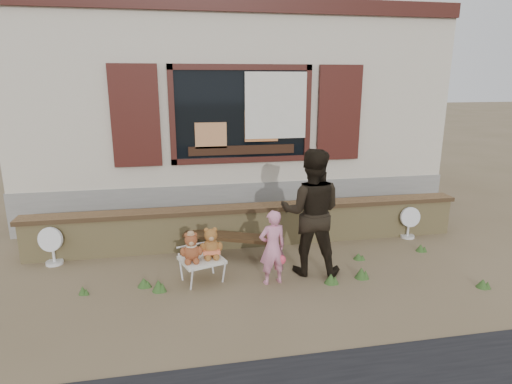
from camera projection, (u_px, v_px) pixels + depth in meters
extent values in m
plane|color=brown|center=(264.00, 270.00, 6.15)|extent=(80.00, 80.00, 0.00)
cube|color=#B8AB95|center=(224.00, 90.00, 9.80)|extent=(8.00, 5.00, 3.20)
cube|color=gray|center=(226.00, 175.00, 10.32)|extent=(8.04, 5.04, 0.80)
cube|color=black|center=(241.00, 115.00, 7.49)|extent=(2.30, 0.04, 1.50)
cube|color=#3C1611|center=(241.00, 67.00, 7.27)|extent=(2.50, 0.08, 0.10)
cube|color=#3C1611|center=(242.00, 160.00, 7.68)|extent=(2.50, 0.08, 0.10)
cube|color=#3C1611|center=(172.00, 116.00, 7.26)|extent=(0.10, 0.08, 1.70)
cube|color=#3C1611|center=(308.00, 114.00, 7.69)|extent=(0.10, 0.08, 1.70)
cube|color=#3C1410|center=(135.00, 116.00, 7.14)|extent=(0.80, 0.07, 1.70)
cube|color=#3C1410|center=(339.00, 113.00, 7.79)|extent=(0.80, 0.07, 1.70)
cube|color=silver|center=(276.00, 106.00, 7.49)|extent=(1.10, 0.02, 1.15)
cube|color=#3C1611|center=(240.00, 4.00, 7.04)|extent=(8.00, 0.12, 0.25)
cube|color=black|center=(242.00, 150.00, 7.62)|extent=(1.90, 0.06, 0.16)
cube|color=tan|center=(211.00, 135.00, 7.45)|extent=(0.55, 0.06, 0.45)
cube|color=#E08447|center=(261.00, 126.00, 7.58)|extent=(0.60, 0.06, 0.55)
cube|color=tan|center=(251.00, 227.00, 7.02)|extent=(7.00, 0.30, 0.60)
cube|color=brown|center=(251.00, 208.00, 6.93)|extent=(7.10, 0.36, 0.07)
cube|color=#372513|center=(230.00, 237.00, 6.49)|extent=(1.43, 0.85, 0.05)
cube|color=#372513|center=(192.00, 245.00, 6.67)|extent=(0.19, 0.28, 0.30)
cube|color=#372513|center=(270.00, 252.00, 6.40)|extent=(0.19, 0.28, 0.30)
cube|color=silver|center=(202.00, 260.00, 5.72)|extent=(0.66, 0.62, 0.04)
cylinder|color=silver|center=(192.00, 281.00, 5.48)|extent=(0.03, 0.03, 0.29)
cylinder|color=silver|center=(224.00, 274.00, 5.69)|extent=(0.03, 0.03, 0.29)
cylinder|color=silver|center=(181.00, 269.00, 5.83)|extent=(0.03, 0.03, 0.29)
cylinder|color=silver|center=(212.00, 262.00, 6.04)|extent=(0.03, 0.03, 0.29)
imported|color=pink|center=(272.00, 247.00, 5.62)|extent=(0.41, 0.30, 1.02)
imported|color=black|center=(311.00, 212.00, 5.86)|extent=(1.03, 0.91, 1.77)
cylinder|color=white|center=(55.00, 263.00, 6.33)|extent=(0.25, 0.25, 0.04)
cylinder|color=white|center=(53.00, 253.00, 6.29)|extent=(0.04, 0.04, 0.31)
cylinder|color=white|center=(52.00, 239.00, 6.23)|extent=(0.38, 0.20, 0.36)
cylinder|color=silver|center=(407.00, 236.00, 7.39)|extent=(0.23, 0.23, 0.04)
cylinder|color=silver|center=(408.00, 228.00, 7.35)|extent=(0.04, 0.04, 0.30)
cylinder|color=silver|center=(409.00, 216.00, 7.29)|extent=(0.35, 0.14, 0.34)
cone|color=#335722|center=(483.00, 283.00, 5.60)|extent=(0.16, 0.16, 0.12)
cone|color=#335722|center=(144.00, 282.00, 5.64)|extent=(0.17, 0.17, 0.12)
cone|color=#335722|center=(331.00, 278.00, 5.72)|extent=(0.17, 0.17, 0.14)
cone|color=#335722|center=(358.00, 256.00, 6.49)|extent=(0.15, 0.15, 0.10)
cone|color=#335722|center=(361.00, 273.00, 5.87)|extent=(0.18, 0.18, 0.16)
cone|color=#335722|center=(421.00, 248.00, 6.79)|extent=(0.14, 0.14, 0.12)
cone|color=#335722|center=(159.00, 285.00, 5.51)|extent=(0.17, 0.17, 0.16)
cone|color=#335722|center=(83.00, 290.00, 5.43)|extent=(0.11, 0.11, 0.11)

